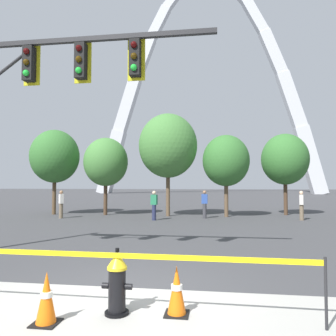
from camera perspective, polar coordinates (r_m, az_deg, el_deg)
name	(u,v)px	position (r m, az deg, el deg)	size (l,w,h in m)	color
ground_plane	(127,291)	(6.43, -7.11, -20.52)	(240.00, 240.00, 0.00)	#3D3D3F
fire_hydrant	(117,283)	(5.28, -8.84, -19.18)	(0.46, 0.48, 0.99)	black
caution_tape_barrier	(115,270)	(5.15, -9.14, -17.13)	(5.92, 0.14, 0.98)	#232326
traffic_cone_by_hydrant	(46,298)	(5.21, -20.42, -20.51)	(0.36, 0.36, 0.73)	black
traffic_cone_mid_sidewalk	(177,291)	(5.24, 1.53, -20.60)	(0.36, 0.36, 0.73)	black
traffic_signal_gantry	(14,89)	(9.57, -25.30, 12.27)	(7.82, 0.44, 6.00)	#232326
monument_arch	(206,95)	(70.31, 6.69, 12.54)	(46.66, 2.66, 47.34)	silver
tree_far_left	(55,156)	(22.59, -19.11, 1.91)	(3.14, 3.14, 5.50)	brown
tree_left_mid	(106,162)	(21.30, -10.78, 1.01)	(2.81, 2.81, 4.92)	#473323
tree_center_left	(168,146)	(20.27, 0.00, 3.88)	(3.61, 3.61, 6.31)	brown
tree_center_right	(226,161)	(20.05, 10.06, 1.25)	(2.81, 2.81, 4.93)	brown
tree_right_mid	(285,159)	(22.18, 19.69, 1.43)	(2.96, 2.96, 5.17)	#473323
pedestrian_walking_left	(301,205)	(19.25, 22.23, -6.00)	(0.28, 0.38, 1.59)	brown
pedestrian_standing_center	(61,204)	(19.86, -18.13, -5.97)	(0.38, 0.39, 1.59)	brown
pedestrian_walking_right	(154,205)	(17.86, -2.44, -6.48)	(0.37, 0.27, 1.59)	#232847
pedestrian_near_trees	(205,204)	(18.93, 6.39, -6.25)	(0.35, 0.22, 1.59)	#38383D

